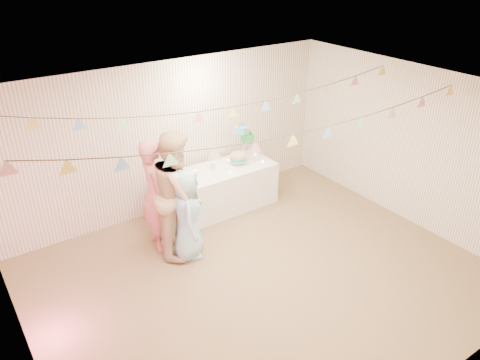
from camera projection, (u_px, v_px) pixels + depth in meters
floor at (261, 277)px, 6.61m from camera, size 6.00×6.00×0.00m
ceiling at (265, 99)px, 5.44m from camera, size 6.00×6.00×0.00m
back_wall at (173, 138)px, 7.86m from camera, size 6.00×6.00×0.00m
front_wall at (431, 308)px, 4.19m from camera, size 6.00×6.00×0.00m
left_wall at (14, 282)px, 4.50m from camera, size 5.00×5.00×0.00m
right_wall at (411, 146)px, 7.55m from camera, size 5.00×5.00×0.00m
table at (218, 189)px, 8.16m from camera, size 2.03×0.81×0.76m
cake_stand at (243, 144)px, 8.15m from camera, size 0.62×0.37×0.69m
cake_bottom at (238, 160)px, 8.15m from camera, size 0.31×0.31×0.15m
cake_middle at (248, 139)px, 8.31m from camera, size 0.27×0.27×0.22m
cake_top_tier at (241, 130)px, 7.98m from camera, size 0.25×0.25×0.19m
platter at (186, 181)px, 7.63m from camera, size 0.35×0.35×0.02m
posy at (213, 166)px, 7.97m from camera, size 0.13×0.13×0.15m
person_adult_a at (156, 195)px, 6.93m from camera, size 0.52×0.71×1.77m
person_adult_b at (178, 193)px, 6.81m from camera, size 1.10×1.17×1.92m
person_child at (187, 215)px, 6.77m from camera, size 0.69×0.81×1.41m
bunting_back at (215, 97)px, 6.36m from camera, size 5.60×1.10×0.40m
bunting_front at (275, 127)px, 5.42m from camera, size 5.60×0.90×0.36m
tealight_0 at (181, 184)px, 7.47m from camera, size 0.04×0.04×0.03m
tealight_1 at (195, 170)px, 7.94m from camera, size 0.04×0.04×0.03m
tealight_2 at (230, 172)px, 7.87m from camera, size 0.04×0.04×0.03m
tealight_3 at (228, 160)px, 8.32m from camera, size 0.04×0.04×0.03m
tealight_4 at (263, 161)px, 8.27m from camera, size 0.04×0.04×0.03m
tealight_5 at (255, 154)px, 8.55m from camera, size 0.04×0.04×0.03m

